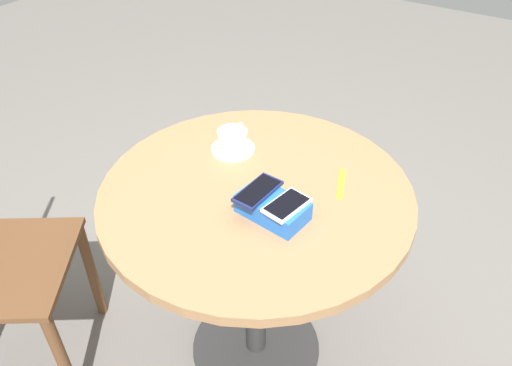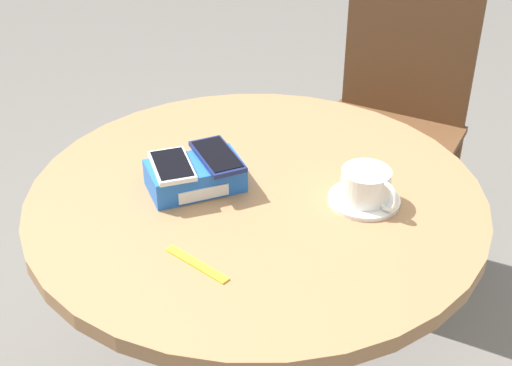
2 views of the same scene
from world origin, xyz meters
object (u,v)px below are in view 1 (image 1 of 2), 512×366
phone_white (287,205)px  phone_navy (258,191)px  phone_box (273,207)px  saucer (233,149)px  round_table (256,231)px  coffee_cup (233,139)px  lanyard_strap (341,184)px

phone_white → phone_navy: same height
phone_box → saucer: phone_box is taller
phone_box → round_table: bearing=-36.0°
phone_navy → phone_white: bearing=174.9°
phone_white → coffee_cup: size_ratio=1.04×
phone_white → lanyard_strap: (-0.05, -0.22, -0.06)m
round_table → phone_box: phone_box is taller
phone_navy → lanyard_strap: 0.26m
phone_white → lanyard_strap: 0.23m
saucer → lanyard_strap: (-0.34, -0.02, -0.00)m
phone_box → phone_white: (-0.04, 0.01, 0.03)m
coffee_cup → lanyard_strap: 0.35m
round_table → coffee_cup: coffee_cup is taller
coffee_cup → saucer: bearing=99.5°
phone_navy → coffee_cup: coffee_cup is taller
phone_navy → saucer: phone_navy is taller
phone_white → round_table: bearing=-28.5°
phone_white → lanyard_strap: size_ratio=0.97×
round_table → saucer: saucer is taller
lanyard_strap → phone_white: bearing=76.9°
phone_navy → saucer: bearing=-42.1°
phone_navy → lanyard_strap: bearing=-123.5°
phone_white → coffee_cup: 0.35m
phone_box → phone_navy: (0.05, -0.00, 0.03)m
round_table → phone_white: size_ratio=6.71×
phone_box → phone_white: bearing=172.2°
phone_box → coffee_cup: coffee_cup is taller
phone_box → saucer: size_ratio=1.39×
phone_box → lanyard_strap: (-0.09, -0.21, -0.02)m
round_table → lanyard_strap: bearing=-142.3°
lanyard_strap → coffee_cup: bearing=3.3°
phone_box → coffee_cup: bearing=-37.1°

